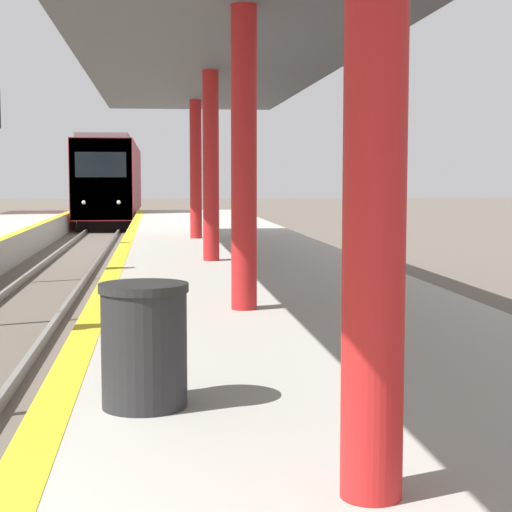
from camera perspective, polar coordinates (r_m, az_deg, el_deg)
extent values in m
cube|color=black|center=(48.91, -9.49, 2.61)|extent=(2.36, 19.15, 0.55)
cube|color=maroon|center=(48.86, -9.52, 5.09)|extent=(2.77, 21.28, 3.67)
cube|color=gold|center=(38.32, -10.30, 5.05)|extent=(2.72, 0.16, 3.60)
cube|color=black|center=(38.26, -10.32, 6.02)|extent=(2.22, 0.06, 1.10)
cube|color=slate|center=(48.90, -9.56, 7.38)|extent=(2.36, 20.21, 0.24)
sphere|color=white|center=(38.33, -11.42, 3.52)|extent=(0.18, 0.18, 0.18)
sphere|color=white|center=(38.23, -9.14, 3.56)|extent=(0.18, 0.18, 0.18)
cylinder|color=red|center=(4.18, 7.96, 8.21)|extent=(0.31, 0.31, 3.61)
cylinder|color=red|center=(10.27, -0.81, 6.46)|extent=(0.31, 0.31, 3.61)
cylinder|color=red|center=(16.41, -3.03, 5.99)|extent=(0.31, 0.31, 3.61)
cylinder|color=red|center=(22.57, -4.04, 5.78)|extent=(0.31, 0.31, 3.61)
cube|color=#515156|center=(13.50, -2.21, 14.29)|extent=(4.73, 24.67, 0.20)
cylinder|color=#262628|center=(5.99, -7.46, -6.21)|extent=(0.59, 0.59, 0.80)
cylinder|color=#262626|center=(5.92, -7.51, -2.11)|extent=(0.62, 0.62, 0.06)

